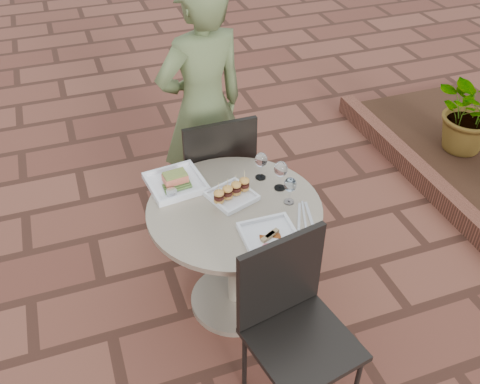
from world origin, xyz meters
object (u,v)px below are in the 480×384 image
object	(u,v)px
plate_sliders	(232,193)
plate_tuna	(270,237)
cafe_table	(235,242)
diner	(203,109)
chair_near	(292,315)
plate_salmon	(176,182)
chair_far	(216,168)

from	to	relation	value
plate_sliders	plate_tuna	distance (m)	0.36
cafe_table	diner	world-z (taller)	diner
chair_near	plate_salmon	xyz separation A→B (m)	(-0.30, 0.88, 0.20)
chair_near	plate_sliders	world-z (taller)	chair_near
cafe_table	plate_salmon	bearing A→B (deg)	130.45
chair_near	plate_tuna	bearing A→B (deg)	75.95
cafe_table	diner	xyz separation A→B (m)	(0.09, 0.86, 0.34)
plate_salmon	plate_tuna	world-z (taller)	plate_salmon
chair_far	plate_salmon	bearing A→B (deg)	44.19
chair_near	plate_salmon	world-z (taller)	chair_near
plate_sliders	chair_far	bearing A→B (deg)	82.04
chair_far	plate_tuna	bearing A→B (deg)	89.22
chair_far	plate_sliders	bearing A→B (deg)	81.46
cafe_table	chair_far	bearing A→B (deg)	81.90
cafe_table	diner	size ratio (longest dim) A/B	0.55
chair_near	plate_tuna	world-z (taller)	chair_near
plate_sliders	chair_near	bearing A→B (deg)	-85.58
chair_far	chair_near	bearing A→B (deg)	88.44
plate_tuna	plate_salmon	bearing A→B (deg)	119.72
chair_near	plate_tuna	xyz separation A→B (m)	(0.02, 0.32, 0.20)
chair_far	plate_salmon	world-z (taller)	chair_far
cafe_table	plate_sliders	distance (m)	0.29
chair_far	diner	bearing A→B (deg)	-91.81
chair_far	plate_salmon	distance (m)	0.50
cafe_table	diner	bearing A→B (deg)	83.97
cafe_table	plate_tuna	xyz separation A→B (m)	(0.08, -0.28, 0.26)
diner	chair_far	bearing A→B (deg)	75.72
chair_near	diner	xyz separation A→B (m)	(0.03, 1.46, 0.27)
diner	plate_tuna	xyz separation A→B (m)	(-0.01, -1.14, -0.08)
plate_sliders	plate_tuna	world-z (taller)	plate_sliders
diner	plate_salmon	world-z (taller)	diner
chair_far	diner	distance (m)	0.38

